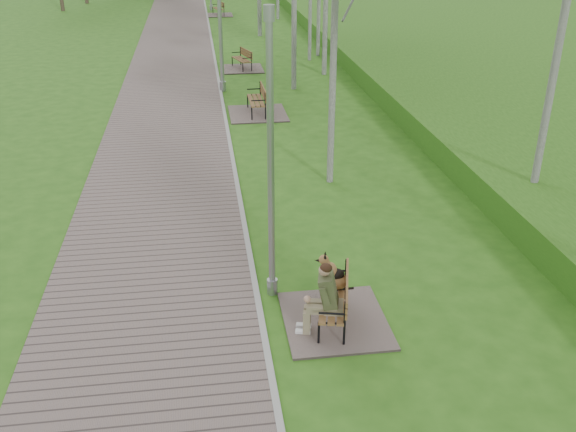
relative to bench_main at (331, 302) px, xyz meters
name	(u,v)px	position (x,y,z in m)	size (l,w,h in m)	color
ground	(264,336)	(-1.05, -0.18, -0.38)	(120.00, 120.00, 0.00)	#2C5C17
walkway	(174,53)	(-2.80, 21.32, -0.36)	(3.50, 67.00, 0.04)	#705F5A
kerb	(214,52)	(-1.05, 21.32, -0.36)	(0.10, 67.00, 0.05)	#999993
embankment	(481,51)	(10.95, 19.82, -0.38)	(14.00, 70.00, 1.60)	#468723
bench_main	(331,302)	(0.00, 0.00, 0.00)	(1.58, 1.76, 1.38)	#705F5A
bench_second	(256,108)	(-0.05, 11.37, -0.18)	(1.77, 1.97, 1.09)	#705F5A
bench_third	(242,65)	(-0.03, 17.72, -0.21)	(1.58, 1.75, 0.97)	#705F5A
bench_far	(219,12)	(-0.35, 32.52, -0.20)	(1.60, 1.78, 0.98)	#705F5A
lamp_post_near	(271,173)	(-0.78, 0.98, 1.78)	(0.18, 0.18, 4.62)	#94979B
lamp_post_second	(219,10)	(-0.96, 14.39, 2.37)	(0.23, 0.23, 5.89)	#94979B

